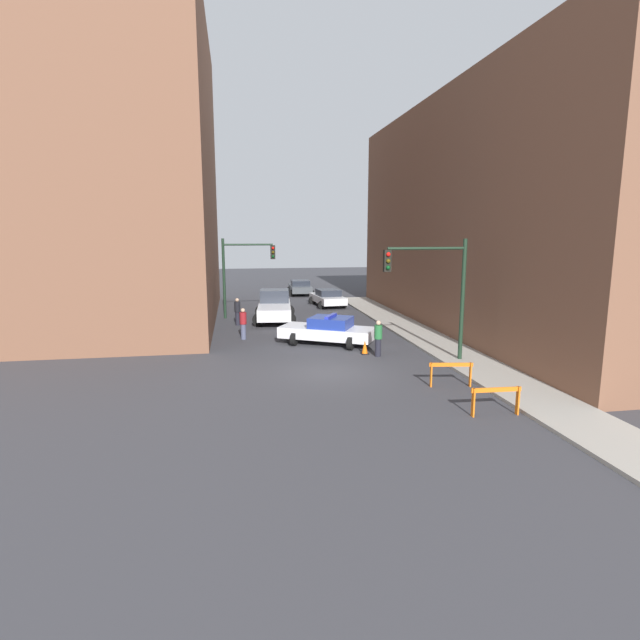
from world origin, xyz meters
name	(u,v)px	position (x,y,z in m)	size (l,w,h in m)	color
ground_plane	(330,372)	(0.00, 0.00, 0.00)	(120.00, 120.00, 0.00)	#38383D
sidewalk_right	(473,363)	(6.20, 0.00, 0.06)	(2.40, 44.00, 0.12)	#9E998E
building_corner_left	(93,170)	(-12.00, 14.00, 9.30)	(14.00, 20.00, 18.61)	brown
building_right	(530,215)	(13.40, 8.00, 6.58)	(12.00, 28.00, 13.16)	brown
traffic_light_near	(438,282)	(4.73, 0.66, 3.53)	(3.64, 0.35, 5.20)	black
traffic_light_far	(241,266)	(-3.30, 13.74, 3.40)	(3.44, 0.35, 5.20)	black
police_car	(328,330)	(0.84, 4.97, 0.72)	(5.01, 3.90, 1.52)	white
white_truck	(275,307)	(-1.26, 12.34, 0.91)	(2.96, 5.56, 1.90)	silver
parked_car_near	(328,297)	(3.27, 17.96, 0.67)	(2.56, 4.46, 1.31)	silver
parked_car_mid	(300,287)	(2.14, 25.55, 0.67)	(2.36, 4.35, 1.31)	#474C51
pedestrian_crossing	(243,323)	(-3.35, 6.91, 0.86)	(0.38, 0.38, 1.66)	#474C66
pedestrian_corner	(237,311)	(-3.61, 11.07, 0.86)	(0.51, 0.51, 1.66)	black
pedestrian_sidewalk	(378,338)	(2.62, 2.14, 0.86)	(0.50, 0.50, 1.66)	black
barrier_front	(496,396)	(4.07, -5.70, 0.62)	(1.60, 0.23, 0.90)	orange
barrier_mid	(451,370)	(3.96, -2.70, 0.62)	(1.59, 0.39, 0.90)	orange
traffic_cone	(365,347)	(2.15, 2.68, 0.32)	(0.36, 0.36, 0.66)	black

